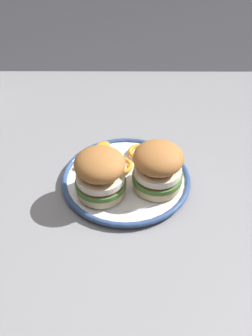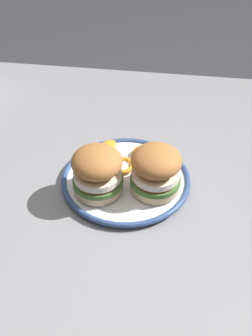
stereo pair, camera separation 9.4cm
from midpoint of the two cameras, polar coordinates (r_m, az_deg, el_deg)
name	(u,v)px [view 2 (the right image)]	position (r m, az deg, el deg)	size (l,w,h in m)	color
dining_table	(151,213)	(1.03, 5.79, -5.80)	(1.41, 0.96, 0.73)	gray
dinner_plate	(126,179)	(0.97, 2.78, -1.48)	(0.28, 0.28, 0.02)	white
sandwich_half_left	(156,169)	(0.91, 6.76, -0.32)	(0.12, 0.12, 0.10)	beige
sandwich_half_right	(97,171)	(0.90, -0.66, -0.48)	(0.11, 0.11, 0.10)	beige
orange_peel_curled	(143,153)	(1.01, 4.83, 1.77)	(0.05, 0.05, 0.01)	orange
orange_peel_strip_long	(96,161)	(0.99, -1.12, 0.79)	(0.08, 0.04, 0.01)	orange
orange_peel_strip_short	(107,147)	(1.03, 0.19, 2.55)	(0.05, 0.07, 0.01)	orange
orange_peel_small_curl	(122,165)	(0.98, 2.25, 0.21)	(0.07, 0.07, 0.01)	orange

